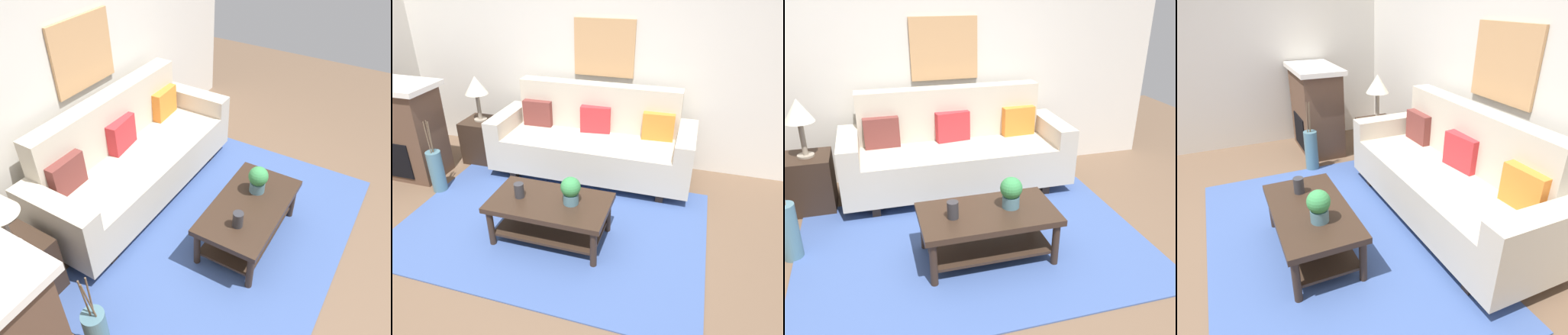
{
  "view_description": "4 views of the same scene",
  "coord_description": "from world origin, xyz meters",
  "views": [
    {
      "loc": [
        -2.41,
        -0.59,
        2.85
      ],
      "look_at": [
        0.11,
        0.91,
        0.58
      ],
      "focal_mm": 36.71,
      "sensor_mm": 36.0,
      "label": 1
    },
    {
      "loc": [
        1.2,
        -2.2,
        2.31
      ],
      "look_at": [
        0.25,
        0.9,
        0.5
      ],
      "focal_mm": 33.49,
      "sensor_mm": 36.0,
      "label": 2
    },
    {
      "loc": [
        -0.76,
        -2.42,
        2.1
      ],
      "look_at": [
        0.18,
        0.98,
        0.52
      ],
      "focal_mm": 38.13,
      "sensor_mm": 36.0,
      "label": 3
    },
    {
      "loc": [
        2.41,
        -0.18,
        1.95
      ],
      "look_at": [
        -0.12,
        0.96,
        0.59
      ],
      "focal_mm": 31.78,
      "sensor_mm": 36.0,
      "label": 4
    }
  ],
  "objects": [
    {
      "name": "area_rug",
      "position": [
        0.0,
        0.5,
        0.01
      ],
      "size": [
        2.99,
        2.03,
        0.01
      ],
      "primitive_type": "cube",
      "color": "#3D5693",
      "rests_on": "ground_plane"
    },
    {
      "name": "tabletop_vase",
      "position": [
        -0.22,
        0.31,
        0.5
      ],
      "size": [
        0.09,
        0.09,
        0.14
      ],
      "primitive_type": "cylinder",
      "color": "#2D2D33",
      "rests_on": "coffee_table"
    },
    {
      "name": "fireplace",
      "position": [
        -2.11,
        1.0,
        0.59
      ],
      "size": [
        1.02,
        0.58,
        1.16
      ],
      "color": "brown",
      "rests_on": "ground_plane"
    },
    {
      "name": "floor_vase_branch_c",
      "position": [
        -1.51,
        0.72,
        0.68
      ],
      "size": [
        0.04,
        0.04,
        0.36
      ],
      "primitive_type": "cylinder",
      "rotation": [
        -0.06,
        -0.09,
        0.0
      ],
      "color": "brown",
      "rests_on": "floor_vase"
    },
    {
      "name": "side_table",
      "position": [
        -1.4,
        1.6,
        0.28
      ],
      "size": [
        0.44,
        0.44,
        0.56
      ],
      "primitive_type": "cube",
      "color": "#332319",
      "rests_on": "ground_plane"
    },
    {
      "name": "floor_vase_branch_a",
      "position": [
        -1.48,
        0.74,
        0.68
      ],
      "size": [
        0.02,
        0.02,
        0.36
      ],
      "primitive_type": "cylinder",
      "rotation": [
        -0.01,
        0.03,
        0.0
      ],
      "color": "brown",
      "rests_on": "floor_vase"
    },
    {
      "name": "throw_pillow_crimson",
      "position": [
        0.09,
        1.76,
        0.68
      ],
      "size": [
        0.37,
        0.16,
        0.32
      ],
      "primitive_type": "cube",
      "rotation": [
        0.0,
        0.0,
        0.13
      ],
      "color": "red",
      "rests_on": "couch"
    },
    {
      "name": "ground_plane",
      "position": [
        0.0,
        0.0,
        0.0
      ],
      "size": [
        9.32,
        9.32,
        0.0
      ],
      "primitive_type": "plane",
      "color": "brown"
    },
    {
      "name": "coffee_table",
      "position": [
        0.06,
        0.33,
        0.31
      ],
      "size": [
        1.1,
        0.6,
        0.43
      ],
      "color": "#332319",
      "rests_on": "ground_plane"
    },
    {
      "name": "throw_pillow_maroon",
      "position": [
        -0.66,
        1.76,
        0.68
      ],
      "size": [
        0.36,
        0.13,
        0.32
      ],
      "primitive_type": "cube",
      "rotation": [
        0.0,
        0.0,
        0.03
      ],
      "color": "brown",
      "rests_on": "couch"
    },
    {
      "name": "potted_plant_tabletop",
      "position": [
        0.26,
        0.35,
        0.57
      ],
      "size": [
        0.18,
        0.18,
        0.26
      ],
      "color": "slate",
      "rests_on": "coffee_table"
    },
    {
      "name": "floor_vase_branch_b",
      "position": [
        -1.51,
        0.76,
        0.68
      ],
      "size": [
        0.02,
        0.03,
        0.36
      ],
      "primitive_type": "cylinder",
      "rotation": [
        -0.04,
        -0.03,
        0.0
      ],
      "color": "brown",
      "rests_on": "floor_vase"
    },
    {
      "name": "table_lamp",
      "position": [
        -1.4,
        1.6,
        0.99
      ],
      "size": [
        0.28,
        0.28,
        0.57
      ],
      "color": "gray",
      "rests_on": "side_table"
    },
    {
      "name": "couch",
      "position": [
        0.09,
        1.64,
        0.43
      ],
      "size": [
        2.38,
        0.84,
        1.08
      ],
      "color": "beige",
      "rests_on": "ground_plane"
    },
    {
      "name": "throw_pillow_orange",
      "position": [
        0.84,
        1.76,
        0.68
      ],
      "size": [
        0.37,
        0.14,
        0.32
      ],
      "primitive_type": "cube",
      "rotation": [
        0.0,
        0.0,
        0.06
      ],
      "color": "orange",
      "rests_on": "couch"
    },
    {
      "name": "floor_vase",
      "position": [
        -1.5,
        0.74,
        0.25
      ],
      "size": [
        0.16,
        0.16,
        0.5
      ],
      "primitive_type": "cylinder",
      "color": "slate",
      "rests_on": "ground_plane"
    },
    {
      "name": "wall_back",
      "position": [
        0.0,
        2.18,
        1.35
      ],
      "size": [
        5.32,
        0.1,
        2.7
      ],
      "primitive_type": "cube",
      "color": "silver",
      "rests_on": "ground_plane"
    },
    {
      "name": "framed_painting",
      "position": [
        0.09,
        2.11,
        1.45
      ],
      "size": [
        0.73,
        0.03,
        0.66
      ],
      "primitive_type": "cube",
      "color": "tan"
    }
  ]
}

